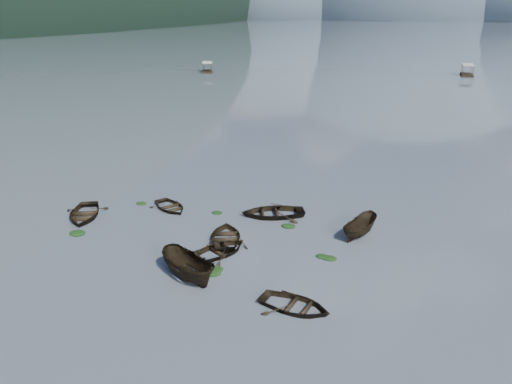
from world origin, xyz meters
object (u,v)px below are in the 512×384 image
(rowboat_0, at_px, (84,217))
(rowboat_3, at_px, (226,240))
(pontoon_left, at_px, (208,72))
(pontoon_centre, at_px, (467,75))

(rowboat_0, height_order, rowboat_3, rowboat_0)
(pontoon_left, bearing_deg, rowboat_3, -89.40)
(rowboat_0, bearing_deg, rowboat_3, -27.64)
(rowboat_3, height_order, pontoon_centre, pontoon_centre)
(pontoon_left, distance_m, pontoon_centre, 64.19)
(pontoon_left, bearing_deg, pontoon_centre, -11.13)
(rowboat_0, distance_m, pontoon_left, 94.25)
(rowboat_0, xyz_separation_m, rowboat_3, (12.15, 0.24, 0.00))
(rowboat_0, distance_m, pontoon_centre, 109.23)
(rowboat_0, relative_size, pontoon_centre, 0.72)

